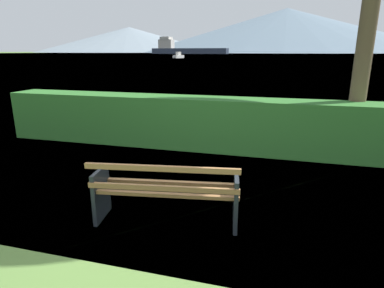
% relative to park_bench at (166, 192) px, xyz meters
% --- Properties ---
extents(ground_plane, '(1400.00, 1400.00, 0.00)m').
position_rel_park_bench_xyz_m(ground_plane, '(-0.01, 0.06, -0.43)').
color(ground_plane, '#567A38').
extents(water_surface, '(620.00, 620.00, 0.00)m').
position_rel_park_bench_xyz_m(water_surface, '(-0.01, 309.01, -0.43)').
color(water_surface, slate).
rests_on(water_surface, ground_plane).
extents(park_bench, '(1.89, 0.84, 0.87)m').
position_rel_park_bench_xyz_m(park_bench, '(0.00, 0.00, 0.00)').
color(park_bench, olive).
rests_on(park_bench, ground_plane).
extents(hedge_row, '(10.30, 0.82, 1.15)m').
position_rel_park_bench_xyz_m(hedge_row, '(-0.01, 3.43, 0.14)').
color(hedge_row, '#2D6B28').
rests_on(hedge_row, ground_plane).
extents(cargo_ship_large, '(62.85, 13.56, 13.27)m').
position_rel_park_bench_xyz_m(cargo_ship_large, '(-77.25, 255.53, 3.28)').
color(cargo_ship_large, '#2D384C').
rests_on(cargo_ship_large, water_surface).
extents(fishing_boat_near, '(2.78, 4.27, 1.92)m').
position_rel_park_bench_xyz_m(fishing_boat_near, '(-30.83, 96.79, 0.24)').
color(fishing_boat_near, silver).
rests_on(fishing_boat_near, water_surface).
extents(distant_hills, '(819.27, 438.41, 64.18)m').
position_rel_park_bench_xyz_m(distant_hills, '(-10.61, 542.40, 28.42)').
color(distant_hills, gray).
rests_on(distant_hills, ground_plane).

